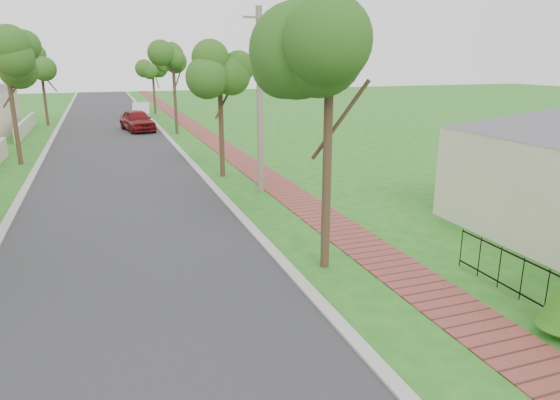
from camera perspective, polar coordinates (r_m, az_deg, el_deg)
road at (r=26.18m, az=-18.25°, el=3.73°), size 7.00×120.00×0.02m
kerb_right at (r=26.50m, az=-10.35°, el=4.41°), size 0.30×120.00×0.10m
kerb_left at (r=26.37m, az=-26.19°, el=2.97°), size 0.30×120.00×0.10m
sidewalk at (r=27.02m, az=-4.89°, el=4.84°), size 1.50×120.00×0.03m
street_trees at (r=32.52m, az=-19.17°, el=13.95°), size 10.70×37.65×5.89m
parked_car_red at (r=38.39m, az=-16.00°, el=8.73°), size 2.61×4.78×1.54m
parked_car_white at (r=46.46m, az=-15.58°, el=9.79°), size 1.81×4.25×1.36m
near_tree at (r=11.93m, az=5.68°, el=14.18°), size 2.35×2.35×6.03m
utility_pole at (r=19.41m, az=-2.33°, el=11.16°), size 1.20×0.24×7.00m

